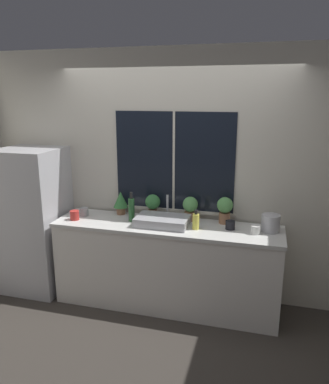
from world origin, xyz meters
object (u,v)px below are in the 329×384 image
Objects in this scene: potted_plant_far_right at (225,208)px; bottle_tall at (131,209)px; potted_plant_center_left at (153,204)px; potted_plant_center_right at (190,207)px; sink at (163,221)px; soap_bottle at (196,221)px; mug_red at (75,215)px; refrigerator at (36,219)px; mug_grey at (84,212)px; kettle at (271,222)px; potted_plant_far_left at (121,201)px; mug_black at (230,225)px; mug_white at (255,230)px.

potted_plant_far_right is 0.98m from bottle_tall.
potted_plant_center_left is 0.98× the size of potted_plant_center_right.
sink is 0.36m from soap_bottle.
potted_plant_center_right is 1.25m from mug_red.
sink is 0.66m from potted_plant_far_right.
refrigerator is 8.26× the size of soap_bottle.
bottle_tall reaches higher than mug_grey.
mug_grey is 0.51× the size of kettle.
potted_plant_center_left is (1.36, 0.18, 0.24)m from refrigerator.
mug_red is (0.58, -0.14, 0.14)m from refrigerator.
refrigerator is 6.32× the size of potted_plant_far_left.
refrigerator is 16.33× the size of mug_red.
mug_red is (-1.20, -0.32, -0.09)m from potted_plant_center_right.
refrigerator is 8.75× the size of kettle.
potted_plant_center_right reaches higher than mug_red.
sink is at bearing -175.39° from mug_black.
potted_plant_center_left is 0.90× the size of potted_plant_far_right.
potted_plant_far_left is at bearing 157.65° from sink.
soap_bottle is 1.06× the size of kettle.
mug_black reaches higher than mug_white.
potted_plant_far_right is 0.37m from soap_bottle.
potted_plant_far_right reaches higher than potted_plant_center_right.
mug_white is at bearing -8.71° from potted_plant_far_left.
potted_plant_far_right is 3.05× the size of mug_white.
mug_grey is at bearing 176.86° from bottle_tall.
soap_bottle is at bearing -66.92° from potted_plant_center_right.
mug_red is 1.89m from mug_white.
potted_plant_far_right reaches higher than soap_bottle.
potted_plant_center_left is at bearing 48.04° from bottle_tall.
potted_plant_center_left is 2.72× the size of mug_black.
mug_red is at bearing -177.34° from mug_white.
potted_plant_far_right reaches higher than kettle.
bottle_tall is 1.43m from kettle.
sink is 0.30m from potted_plant_center_left.
potted_plant_far_left is at bearing 135.49° from bottle_tall.
potted_plant_far_right is 3.01× the size of mug_black.
potted_plant_center_right is 0.63m from bottle_tall.
bottle_tall is at bearing -131.96° from potted_plant_center_left.
kettle is (2.03, 0.19, 0.04)m from mug_red.
potted_plant_far_right is at bearing 0.00° from potted_plant_far_left.
mug_white is 1.86m from mug_grey.
mug_black is at bearing -172.82° from kettle.
soap_bottle is at bearing -177.19° from mug_white.
potted_plant_far_right is 0.48m from kettle.
potted_plant_center_right is 2.80× the size of mug_white.
mug_white is 0.99× the size of mug_black.
potted_plant_far_left is (-0.55, 0.23, 0.11)m from sink.
mug_black is at bearing -11.19° from potted_plant_center_left.
potted_plant_far_right is at bearing 6.13° from mug_grey.
mug_white is at bearing -142.52° from kettle.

